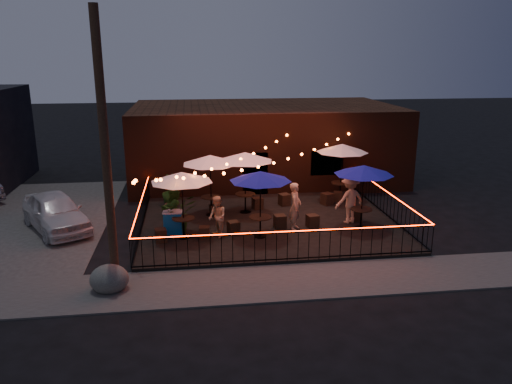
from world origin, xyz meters
TOP-DOWN VIEW (x-y plane):
  - ground at (0.00, 0.00)m, footprint 110.00×110.00m
  - patio at (0.00, 2.00)m, footprint 10.00×8.00m
  - sidewalk at (0.00, -3.25)m, footprint 18.00×2.50m
  - brick_building at (1.00, 9.99)m, footprint 14.00×8.00m
  - utility_pole at (-5.40, -2.60)m, footprint 0.26×0.26m
  - fence_front at (0.00, -2.00)m, footprint 10.00×0.04m
  - fence_left at (-5.00, 2.00)m, footprint 0.04×8.00m
  - fence_right at (5.00, 2.00)m, footprint 0.04×8.00m
  - festoon_lights at (-1.01, 1.70)m, footprint 10.02×8.72m
  - cafe_table_0 at (-3.37, 0.59)m, footprint 2.76×2.76m
  - cafe_table_1 at (-2.24, 3.16)m, footprint 3.05×3.05m
  - cafe_table_2 at (-0.56, 0.34)m, footprint 2.79×2.79m
  - cafe_table_3 at (-0.78, 3.36)m, footprint 2.79×2.79m
  - cafe_table_4 at (3.45, 0.78)m, footprint 2.90×2.90m
  - cafe_table_5 at (3.80, 4.69)m, footprint 3.01×3.01m
  - bistro_chair_0 at (-4.19, 0.32)m, footprint 0.46×0.46m
  - bistro_chair_1 at (-2.62, 0.43)m, footprint 0.40×0.40m
  - bistro_chair_2 at (-3.98, 3.37)m, footprint 0.47×0.47m
  - bistro_chair_3 at (-2.13, 3.25)m, footprint 0.42×0.42m
  - bistro_chair_4 at (-1.51, 0.81)m, footprint 0.50×0.50m
  - bistro_chair_5 at (0.33, 1.21)m, footprint 0.48×0.48m
  - bistro_chair_6 at (-0.20, 3.77)m, footprint 0.50×0.50m
  - bistro_chair_7 at (1.06, 4.13)m, footprint 0.54×0.54m
  - bistro_chair_8 at (1.61, 1.11)m, footprint 0.50×0.50m
  - bistro_chair_9 at (3.62, 1.69)m, footprint 0.46×0.46m
  - bistro_chair_10 at (2.99, 3.98)m, footprint 0.58×0.58m
  - bistro_chair_11 at (3.62, 4.44)m, footprint 0.44×0.44m
  - patron_a at (0.88, 0.97)m, footprint 0.67×0.79m
  - patron_b at (-2.13, 0.55)m, footprint 0.83×0.92m
  - patron_c at (3.19, 1.47)m, footprint 1.40×1.03m
  - potted_shrub_a at (-3.56, 1.26)m, footprint 1.56×1.42m
  - potted_shrub_b at (-3.85, 2.84)m, footprint 0.75×0.63m
  - potted_shrub_c at (-3.96, 4.82)m, footprint 1.01×1.01m
  - cooler at (-3.76, 0.98)m, footprint 0.75×0.56m
  - boulder at (-5.50, -3.15)m, footprint 1.26×1.18m
  - car_white at (-8.35, 2.56)m, footprint 3.67×4.62m

SIDE VIEW (x-z plane):
  - ground at x=0.00m, z-range 0.00..0.00m
  - sidewalk at x=0.00m, z-range 0.00..0.05m
  - patio at x=0.00m, z-range 0.00..0.15m
  - bistro_chair_3 at x=-2.13m, z-range 0.15..0.56m
  - bistro_chair_11 at x=3.62m, z-range 0.15..0.59m
  - bistro_chair_1 at x=-2.62m, z-range 0.15..0.60m
  - bistro_chair_9 at x=3.62m, z-range 0.15..0.60m
  - bistro_chair_0 at x=-4.19m, z-range 0.15..0.62m
  - bistro_chair_2 at x=-3.98m, z-range 0.15..0.62m
  - bistro_chair_4 at x=-1.51m, z-range 0.15..0.63m
  - boulder at x=-5.50m, z-range 0.00..0.78m
  - bistro_chair_6 at x=-0.20m, z-range 0.15..0.64m
  - bistro_chair_8 at x=1.61m, z-range 0.15..0.64m
  - bistro_chair_7 at x=1.06m, z-range 0.15..0.66m
  - bistro_chair_5 at x=0.33m, z-range 0.15..0.66m
  - bistro_chair_10 at x=2.99m, z-range 0.15..0.67m
  - cooler at x=-3.76m, z-range 0.16..1.09m
  - fence_front at x=0.00m, z-range 0.14..1.18m
  - fence_left at x=-5.00m, z-range 0.14..1.18m
  - fence_right at x=5.00m, z-range 0.14..1.18m
  - car_white at x=-8.35m, z-range 0.00..1.48m
  - potted_shrub_b at x=-3.85m, z-range 0.15..1.44m
  - potted_shrub_c at x=-3.96m, z-range 0.15..1.54m
  - potted_shrub_a at x=-3.56m, z-range 0.15..1.68m
  - patron_b at x=-2.13m, z-range 0.15..1.70m
  - patron_a at x=0.88m, z-range 0.15..2.00m
  - patron_c at x=3.19m, z-range 0.15..2.09m
  - brick_building at x=1.00m, z-range 0.00..4.00m
  - cafe_table_0 at x=-3.37m, z-range 1.18..3.67m
  - cafe_table_2 at x=-0.56m, z-range 1.18..3.68m
  - cafe_table_4 at x=3.45m, z-range 1.18..3.68m
  - cafe_table_1 at x=-2.24m, z-range 1.21..3.77m
  - festoon_lights at x=-1.01m, z-range 1.86..3.18m
  - cafe_table_3 at x=-0.78m, z-range 1.23..3.83m
  - cafe_table_5 at x=3.80m, z-range 1.23..3.84m
  - utility_pole at x=-5.40m, z-range 0.00..8.00m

